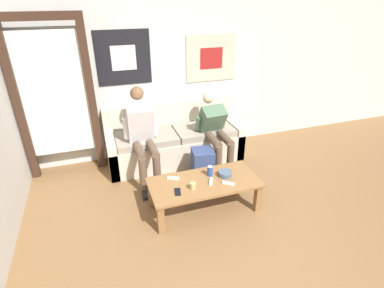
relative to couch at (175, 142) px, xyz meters
name	(u,v)px	position (x,y,z in m)	size (l,w,h in m)	color
ground_plane	(257,267)	(0.17, -2.28, -0.29)	(18.00, 18.00, 0.00)	brown
wall_back	(177,71)	(0.17, 0.37, 0.99)	(10.00, 0.07, 2.55)	silver
door_frame	(54,91)	(-1.56, 0.15, 0.91)	(1.00, 0.10, 2.15)	#382319
couch	(175,142)	(0.00, 0.00, 0.00)	(2.02, 0.74, 0.83)	beige
coffee_table	(204,186)	(0.00, -1.28, 0.03)	(1.28, 0.60, 0.38)	olive
person_seated_adult	(143,133)	(-0.53, -0.36, 0.39)	(0.47, 0.87, 1.25)	brown
person_seated_teen	(215,130)	(0.51, -0.37, 0.29)	(0.47, 0.93, 1.05)	brown
backpack	(203,166)	(0.20, -0.70, -0.07)	(0.32, 0.34, 0.45)	navy
ceramic_bowl	(225,173)	(0.28, -1.25, 0.13)	(0.17, 0.17, 0.06)	#475B75
pillar_candle	(193,186)	(-0.17, -1.38, 0.13)	(0.07, 0.07, 0.09)	tan
drink_can_blue	(210,171)	(0.11, -1.18, 0.15)	(0.07, 0.07, 0.12)	#28479E
game_controller_near_left	(211,181)	(0.07, -1.32, 0.10)	(0.10, 0.14, 0.03)	white
game_controller_near_right	(173,178)	(-0.33, -1.11, 0.10)	(0.14, 0.10, 0.03)	white
game_controller_far_center	(228,183)	(0.24, -1.42, 0.10)	(0.13, 0.12, 0.03)	white
cell_phone	(178,192)	(-0.35, -1.38, 0.10)	(0.09, 0.15, 0.01)	black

